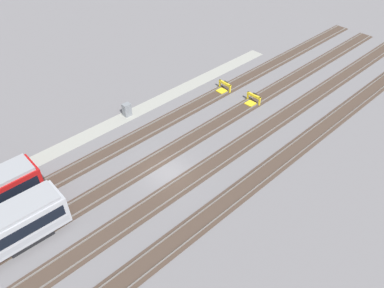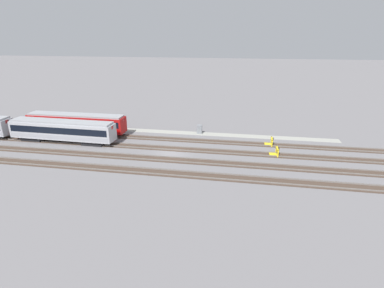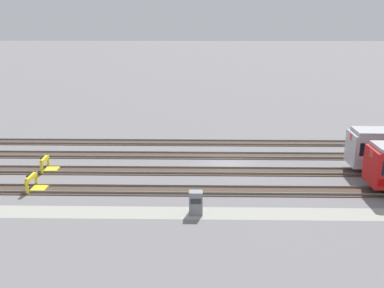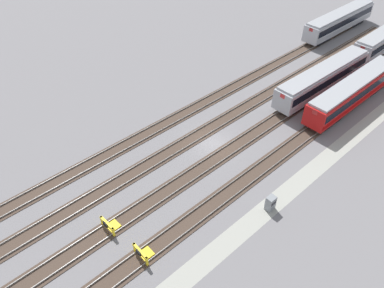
{
  "view_description": "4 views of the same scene",
  "coord_description": "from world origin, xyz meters",
  "px_view_note": "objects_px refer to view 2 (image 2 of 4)",
  "views": [
    {
      "loc": [
        16.44,
        20.91,
        25.91
      ],
      "look_at": [
        -3.26,
        -0.0,
        1.8
      ],
      "focal_mm": 35.0,
      "sensor_mm": 36.0,
      "label": 1
    },
    {
      "loc": [
        -10.33,
        40.87,
        16.95
      ],
      "look_at": [
        -3.26,
        -0.0,
        1.8
      ],
      "focal_mm": 28.0,
      "sensor_mm": 36.0,
      "label": 2
    },
    {
      "loc": [
        -2.53,
        -38.24,
        12.78
      ],
      "look_at": [
        -3.26,
        -0.0,
        1.8
      ],
      "focal_mm": 42.0,
      "sensor_mm": 36.0,
      "label": 3
    },
    {
      "loc": [
        -24.26,
        -22.81,
        28.62
      ],
      "look_at": [
        -3.26,
        -0.0,
        1.8
      ],
      "focal_mm": 35.0,
      "sensor_mm": 36.0,
      "label": 4
    }
  ],
  "objects_px": {
    "subway_car_front_row_leftmost": "(62,130)",
    "electrical_cabinet": "(199,129)",
    "bumper_stop_near_inner_track": "(275,152)",
    "subway_car_front_row_left_inner": "(77,123)",
    "bumper_stop_nearest_track": "(270,142)"
  },
  "relations": [
    {
      "from": "subway_car_front_row_leftmost",
      "to": "electrical_cabinet",
      "type": "relative_size",
      "value": 11.29
    },
    {
      "from": "bumper_stop_near_inner_track",
      "to": "subway_car_front_row_left_inner",
      "type": "bearing_deg",
      "value": -7.36
    },
    {
      "from": "subway_car_front_row_leftmost",
      "to": "bumper_stop_near_inner_track",
      "type": "xyz_separation_m",
      "value": [
        -34.54,
        0.02,
        -1.53
      ]
    },
    {
      "from": "subway_car_front_row_leftmost",
      "to": "bumper_stop_near_inner_track",
      "type": "distance_m",
      "value": 34.57
    },
    {
      "from": "subway_car_front_row_leftmost",
      "to": "electrical_cabinet",
      "type": "xyz_separation_m",
      "value": [
        -21.8,
        -8.46,
        -1.24
      ]
    },
    {
      "from": "subway_car_front_row_left_inner",
      "to": "electrical_cabinet",
      "type": "xyz_separation_m",
      "value": [
        -21.8,
        -4.01,
        -1.24
      ]
    },
    {
      "from": "subway_car_front_row_leftmost",
      "to": "electrical_cabinet",
      "type": "distance_m",
      "value": 23.42
    },
    {
      "from": "bumper_stop_nearest_track",
      "to": "subway_car_front_row_left_inner",
      "type": "bearing_deg",
      "value": -0.08
    },
    {
      "from": "bumper_stop_nearest_track",
      "to": "bumper_stop_near_inner_track",
      "type": "bearing_deg",
      "value": 96.0
    },
    {
      "from": "subway_car_front_row_left_inner",
      "to": "electrical_cabinet",
      "type": "height_order",
      "value": "subway_car_front_row_left_inner"
    },
    {
      "from": "subway_car_front_row_left_inner",
      "to": "electrical_cabinet",
      "type": "bearing_deg",
      "value": -169.57
    },
    {
      "from": "subway_car_front_row_leftmost",
      "to": "subway_car_front_row_left_inner",
      "type": "bearing_deg",
      "value": -90.0
    },
    {
      "from": "subway_car_front_row_leftmost",
      "to": "subway_car_front_row_left_inner",
      "type": "relative_size",
      "value": 1.0
    },
    {
      "from": "bumper_stop_near_inner_track",
      "to": "electrical_cabinet",
      "type": "bearing_deg",
      "value": -33.65
    },
    {
      "from": "subway_car_front_row_left_inner",
      "to": "electrical_cabinet",
      "type": "relative_size",
      "value": 11.26
    }
  ]
}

